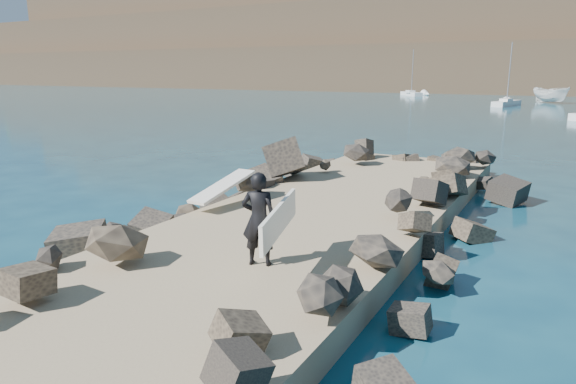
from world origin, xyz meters
name	(u,v)px	position (x,y,z in m)	size (l,w,h in m)	color
ground	(306,240)	(0.00, 0.00, 0.00)	(800.00, 800.00, 0.00)	#0F384C
jetty	(267,252)	(0.00, -2.00, 0.30)	(6.00, 26.00, 0.60)	#8C7759
riprap_left	(181,221)	(-2.90, -1.50, 0.50)	(2.60, 22.00, 1.00)	black
riprap_right	(399,259)	(2.90, -1.50, 0.50)	(2.60, 22.00, 1.00)	black
surfboard_resting	(223,190)	(-2.65, 0.03, 1.04)	(0.59, 2.37, 0.08)	white
boat_imported	(551,95)	(2.93, 68.42, 1.13)	(2.19, 5.83, 2.25)	white
surfer_with_board	(262,219)	(0.72, -3.36, 1.53)	(1.16, 2.25, 1.85)	black
sailboat_b	(506,103)	(-1.62, 58.92, 0.35)	(2.91, 6.64, 7.89)	silver
sailboat_e	(411,94)	(-19.70, 80.27, 0.35)	(5.27, 6.21, 8.13)	silver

